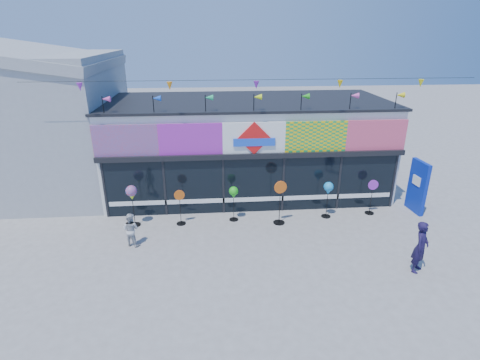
{
  "coord_description": "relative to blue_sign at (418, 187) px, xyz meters",
  "views": [
    {
      "loc": [
        -1.66,
        -10.28,
        6.88
      ],
      "look_at": [
        -0.65,
        2.0,
        1.96
      ],
      "focal_mm": 28.0,
      "sensor_mm": 36.0,
      "label": 1
    }
  ],
  "objects": [
    {
      "name": "ground",
      "position": [
        -6.57,
        -2.91,
        -1.07
      ],
      "size": [
        80.0,
        80.0,
        0.0
      ],
      "primitive_type": "plane",
      "color": "gray",
      "rests_on": "ground"
    },
    {
      "name": "kite_shop",
      "position": [
        -6.57,
        3.03,
        0.97
      ],
      "size": [
        16.0,
        5.7,
        5.31
      ],
      "color": "white",
      "rests_on": "ground"
    },
    {
      "name": "neighbour_building",
      "position": [
        -16.57,
        4.09,
        2.13
      ],
      "size": [
        8.18,
        7.2,
        6.87
      ],
      "color": "#9EA1A3",
      "rests_on": "ground"
    },
    {
      "name": "blue_sign",
      "position": [
        0.0,
        0.0,
        0.0
      ],
      "size": [
        0.25,
        1.08,
        2.14
      ],
      "rotation": [
        0.0,
        0.0,
        0.08
      ],
      "color": "#0A26A2",
      "rests_on": "ground"
    },
    {
      "name": "spinner_0",
      "position": [
        -11.19,
        -0.33,
        0.23
      ],
      "size": [
        0.41,
        0.41,
        1.63
      ],
      "color": "black",
      "rests_on": "ground"
    },
    {
      "name": "spinner_1",
      "position": [
        -9.45,
        -0.36,
        -0.33
      ],
      "size": [
        0.39,
        0.36,
        1.4
      ],
      "color": "black",
      "rests_on": "ground"
    },
    {
      "name": "spinner_2",
      "position": [
        -7.41,
        -0.19,
        0.05
      ],
      "size": [
        0.36,
        0.36,
        1.41
      ],
      "color": "black",
      "rests_on": "ground"
    },
    {
      "name": "spinner_3",
      "position": [
        -5.69,
        -0.6,
        -0.16
      ],
      "size": [
        0.49,
        0.44,
        1.74
      ],
      "color": "black",
      "rests_on": "ground"
    },
    {
      "name": "spinner_4",
      "position": [
        -3.74,
        -0.22,
        0.11
      ],
      "size": [
        0.37,
        0.37,
        1.48
      ],
      "color": "black",
      "rests_on": "ground"
    },
    {
      "name": "spinner_5",
      "position": [
        -1.89,
        -0.08,
        -0.31
      ],
      "size": [
        0.41,
        0.37,
        1.45
      ],
      "color": "black",
      "rests_on": "ground"
    },
    {
      "name": "adult_man",
      "position": [
        -2.02,
        -3.97,
        -0.24
      ],
      "size": [
        0.71,
        0.71,
        1.66
      ],
      "primitive_type": "imported",
      "rotation": [
        0.0,
        0.0,
        0.78
      ],
      "color": "#181136",
      "rests_on": "ground"
    },
    {
      "name": "child",
      "position": [
        -11.03,
        -1.75,
        -0.48
      ],
      "size": [
        0.67,
        0.53,
        1.2
      ],
      "primitive_type": "imported",
      "rotation": [
        0.0,
        0.0,
        2.76
      ],
      "color": "#BCBCBC",
      "rests_on": "ground"
    }
  ]
}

